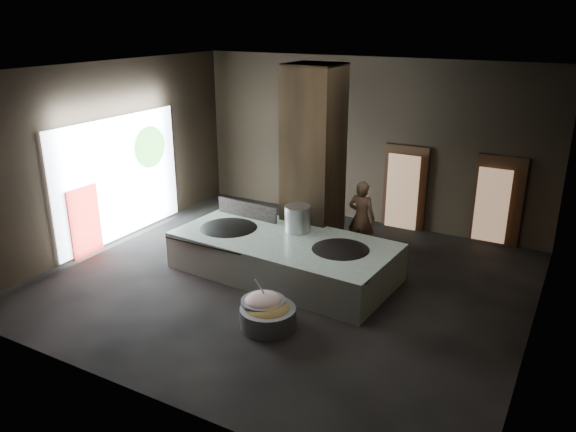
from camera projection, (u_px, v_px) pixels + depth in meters
The scene contains 28 objects.
floor at pixel (285, 282), 12.38m from camera, with size 10.00×9.00×0.10m, color black.
ceiling at pixel (285, 68), 10.82m from camera, with size 10.00×9.00×0.10m, color black.
back_wall at pixel (367, 141), 15.34m from camera, with size 10.00×0.10×4.50m, color black.
front_wall at pixel (126, 262), 7.86m from camera, with size 10.00×0.10×4.50m, color black.
left_wall at pixel (108, 154), 13.91m from camera, with size 0.10×9.00×4.50m, color black.
right_wall at pixel (550, 224), 9.29m from camera, with size 0.10×9.00×4.50m, color black.
pillar at pixel (313, 161), 13.30m from camera, with size 1.20×1.20×4.50m, color black.
hearth_platform at pixel (284, 256), 12.56m from camera, with size 4.91×2.35×0.85m, color silver.
platform_cap at pixel (284, 240), 12.43m from camera, with size 4.80×2.31×0.03m, color black.
wok_left at pixel (229, 232), 13.07m from camera, with size 1.55×1.55×0.43m, color black.
wok_left_rim at pixel (229, 229), 13.05m from camera, with size 1.58×1.58×0.05m, color black.
wok_right at pixel (340, 254), 11.87m from camera, with size 1.44×1.44×0.41m, color black.
wok_right_rim at pixel (341, 251), 11.85m from camera, with size 1.47×1.47×0.05m, color black.
stock_pot at pixel (298, 219), 12.75m from camera, with size 0.60×0.60×0.64m, color #B2B5BA.
splash_guard at pixel (247, 211), 13.64m from camera, with size 1.71×0.06×0.43m, color black.
cook at pixel (361, 218), 13.49m from camera, with size 0.67×0.43×1.83m, color brown.
veg_basin at pixel (268, 317), 10.48m from camera, with size 1.05×1.05×0.39m, color slate.
veg_fill at pixel (268, 310), 10.42m from camera, with size 0.86×0.86×0.27m, color #899849.
ladle at pixel (265, 295), 10.55m from camera, with size 0.03×0.03×0.83m, color #B2B5BA.
meat_basin at pixel (263, 311), 10.62m from camera, with size 0.84×0.84×0.46m, color slate.
meat_fill at pixel (263, 301), 10.55m from camera, with size 0.70×0.70×0.27m, color tan.
doorway_near at pixel (405, 189), 15.10m from camera, with size 1.18×0.08×2.38m, color black.
doorway_near_glow at pixel (402, 192), 14.99m from camera, with size 0.86×0.04×2.03m, color #8C6647.
doorway_far at pixel (498, 202), 14.00m from camera, with size 1.18×0.08×2.38m, color black.
doorway_far_glow at pixel (492, 206), 13.92m from camera, with size 0.80×0.04×1.89m, color #8C6647.
left_opening at pixel (119, 178), 14.25m from camera, with size 0.04×4.20×3.10m, color white.
pavilion_sliver at pixel (85, 222), 13.40m from camera, with size 0.05×0.90×1.70m, color maroon.
tree_silhouette at pixel (150, 147), 14.90m from camera, with size 0.28×1.10×1.10m, color #194714.
Camera 1 is at (5.48, -9.71, 5.52)m, focal length 35.00 mm.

